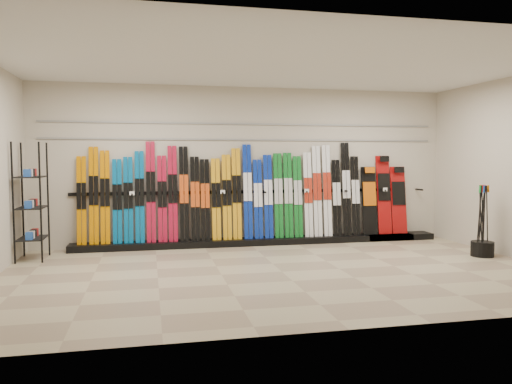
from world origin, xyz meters
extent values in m
plane|color=gray|center=(0.00, 0.00, 0.00)|extent=(8.00, 8.00, 0.00)
plane|color=beige|center=(0.00, 2.50, 1.50)|extent=(8.00, 0.00, 8.00)
plane|color=silver|center=(0.00, 0.00, 3.00)|extent=(8.00, 8.00, 0.00)
cube|color=black|center=(0.22, 2.28, 0.06)|extent=(8.00, 0.40, 0.12)
cube|color=#D07800|center=(-3.05, 2.33, 0.90)|extent=(0.17, 0.21, 1.56)
cube|color=#D07800|center=(-2.85, 2.34, 0.99)|extent=(0.17, 0.24, 1.73)
cube|color=#D07800|center=(-2.65, 2.34, 0.95)|extent=(0.17, 0.23, 1.67)
cube|color=#035892|center=(-2.44, 2.33, 0.88)|extent=(0.17, 0.21, 1.51)
cube|color=#035892|center=(-2.25, 2.33, 0.90)|extent=(0.17, 0.21, 1.55)
cube|color=#035892|center=(-2.05, 2.33, 0.95)|extent=(0.17, 0.23, 1.66)
cube|color=#A60F2C|center=(-1.85, 2.35, 1.04)|extent=(0.17, 0.25, 1.84)
cube|color=#A60F2C|center=(-1.64, 2.33, 0.91)|extent=(0.17, 0.22, 1.58)
cube|color=#A60F2C|center=(-1.45, 2.34, 1.00)|extent=(0.17, 0.24, 1.76)
cube|color=black|center=(-1.25, 2.34, 0.99)|extent=(0.17, 0.24, 1.75)
cube|color=black|center=(-1.04, 2.33, 0.90)|extent=(0.17, 0.21, 1.56)
cube|color=black|center=(-0.86, 2.33, 0.87)|extent=(0.17, 0.21, 1.51)
cube|color=orange|center=(-0.65, 2.33, 0.88)|extent=(0.17, 0.21, 1.52)
cube|color=orange|center=(-0.45, 2.33, 0.92)|extent=(0.17, 0.22, 1.60)
cube|color=orange|center=(-0.26, 2.34, 0.98)|extent=(0.17, 0.23, 1.72)
cube|color=#0C2999|center=(-0.04, 2.34, 1.01)|extent=(0.17, 0.24, 1.79)
cube|color=#0C2999|center=(0.15, 2.32, 0.87)|extent=(0.17, 0.21, 1.50)
cube|color=#0C2999|center=(0.36, 2.33, 0.91)|extent=(0.17, 0.22, 1.59)
cube|color=#126B23|center=(0.56, 2.33, 0.93)|extent=(0.17, 0.22, 1.62)
cube|color=#126B23|center=(0.76, 2.33, 0.93)|extent=(0.17, 0.22, 1.63)
cube|color=#126B23|center=(0.95, 2.33, 0.90)|extent=(0.17, 0.21, 1.57)
cube|color=white|center=(1.16, 2.33, 0.94)|extent=(0.17, 0.22, 1.64)
cube|color=white|center=(1.35, 2.34, 1.00)|extent=(0.17, 0.24, 1.77)
cube|color=white|center=(1.55, 2.34, 1.01)|extent=(0.17, 0.24, 1.78)
cube|color=black|center=(1.74, 2.32, 0.87)|extent=(0.17, 0.20, 1.49)
cube|color=black|center=(1.95, 2.35, 1.04)|extent=(0.17, 0.25, 1.83)
cube|color=black|center=(2.14, 2.33, 0.90)|extent=(0.17, 0.21, 1.56)
cube|color=black|center=(2.45, 2.34, 0.79)|extent=(0.30, 0.21, 1.35)
cube|color=#990C0C|center=(2.77, 2.36, 0.91)|extent=(0.28, 0.24, 1.57)
cube|color=#990C0C|center=(3.09, 2.34, 0.79)|extent=(0.32, 0.21, 1.35)
cube|color=black|center=(-3.75, 1.70, 0.95)|extent=(0.40, 0.60, 1.91)
cylinder|color=black|center=(3.60, 0.38, 0.12)|extent=(0.37, 0.37, 0.25)
cylinder|color=black|center=(3.57, 0.39, 0.61)|extent=(0.06, 0.11, 1.18)
cylinder|color=black|center=(3.63, 0.52, 0.61)|extent=(0.11, 0.15, 1.17)
cylinder|color=black|center=(3.51, 0.27, 0.61)|extent=(0.02, 0.07, 1.18)
cylinder|color=black|center=(3.57, 0.41, 0.61)|extent=(0.02, 0.14, 1.18)
cylinder|color=black|center=(3.68, 0.50, 0.61)|extent=(0.13, 0.08, 1.18)
cylinder|color=black|center=(3.69, 0.40, 0.61)|extent=(0.15, 0.11, 1.17)
cylinder|color=black|center=(3.61, 0.44, 0.61)|extent=(0.06, 0.14, 1.18)
cylinder|color=black|center=(3.48, 0.33, 0.61)|extent=(0.10, 0.04, 1.18)
cylinder|color=black|center=(3.64, 0.42, 0.61)|extent=(0.06, 0.07, 1.18)
cube|color=gray|center=(0.00, 2.48, 2.00)|extent=(7.60, 0.02, 0.03)
cube|color=gray|center=(0.00, 2.48, 2.30)|extent=(7.60, 0.02, 0.03)
camera|label=1|loc=(-1.88, -6.93, 1.68)|focal=35.00mm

